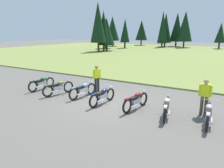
# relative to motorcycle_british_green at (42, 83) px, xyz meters

# --- Properties ---
(ground_plane) EXTENTS (140.00, 140.00, 0.00)m
(ground_plane) POSITION_rel_motorcycle_british_green_xyz_m (4.99, -0.14, -0.44)
(ground_plane) COLOR #605B54
(grass_moorland) EXTENTS (80.00, 44.00, 0.10)m
(grass_moorland) POSITION_rel_motorcycle_british_green_xyz_m (4.99, 26.49, -0.39)
(grass_moorland) COLOR olive
(grass_moorland) RESTS_ON ground
(forest_treeline) EXTENTS (43.72, 28.67, 8.75)m
(forest_treeline) POSITION_rel_motorcycle_british_green_xyz_m (-1.03, 34.61, 3.96)
(forest_treeline) COLOR #47331E
(forest_treeline) RESTS_ON ground
(motorcycle_british_green) EXTENTS (0.62, 2.10, 0.88)m
(motorcycle_british_green) POSITION_rel_motorcycle_british_green_xyz_m (0.00, 0.00, 0.00)
(motorcycle_british_green) COLOR black
(motorcycle_british_green) RESTS_ON ground
(motorcycle_olive) EXTENTS (0.76, 2.06, 0.88)m
(motorcycle_olive) POSITION_rel_motorcycle_british_green_xyz_m (1.72, -0.27, 0.00)
(motorcycle_olive) COLOR black
(motorcycle_olive) RESTS_ON ground
(motorcycle_sky_blue) EXTENTS (0.62, 2.10, 0.88)m
(motorcycle_sky_blue) POSITION_rel_motorcycle_british_green_xyz_m (3.31, 0.04, 0.00)
(motorcycle_sky_blue) COLOR black
(motorcycle_sky_blue) RESTS_ON ground
(motorcycle_navy) EXTENTS (0.62, 2.10, 0.88)m
(motorcycle_navy) POSITION_rel_motorcycle_british_green_xyz_m (4.91, -0.37, 0.00)
(motorcycle_navy) COLOR black
(motorcycle_navy) RESTS_ON ground
(motorcycle_maroon) EXTENTS (0.63, 2.09, 0.88)m
(motorcycle_maroon) POSITION_rel_motorcycle_british_green_xyz_m (6.72, -0.21, 0.00)
(motorcycle_maroon) COLOR black
(motorcycle_maroon) RESTS_ON ground
(motorcycle_cream) EXTENTS (0.72, 2.08, 0.88)m
(motorcycle_cream) POSITION_rel_motorcycle_british_green_xyz_m (8.24, -0.33, 0.00)
(motorcycle_cream) COLOR black
(motorcycle_cream) RESTS_ON ground
(motorcycle_silver) EXTENTS (0.62, 2.10, 0.88)m
(motorcycle_silver) POSITION_rel_motorcycle_british_green_xyz_m (9.93, -0.29, 0.00)
(motorcycle_silver) COLOR black
(motorcycle_silver) RESTS_ON ground
(rider_checking_bike) EXTENTS (0.55, 0.24, 1.67)m
(rider_checking_bike) POSITION_rel_motorcycle_british_green_xyz_m (9.64, 0.65, 0.51)
(rider_checking_bike) COLOR #4C4233
(rider_checking_bike) RESTS_ON ground
(rider_with_back_turned) EXTENTS (0.36, 0.50, 1.67)m
(rider_with_back_turned) POSITION_rel_motorcycle_british_green_xyz_m (3.36, 1.40, 0.51)
(rider_with_back_turned) COLOR black
(rider_with_back_turned) RESTS_ON ground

